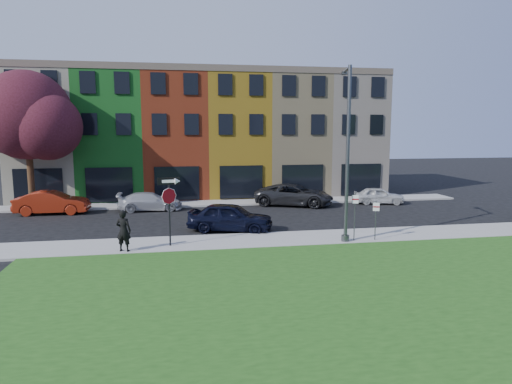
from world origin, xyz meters
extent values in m
plane|color=black|center=(0.00, 0.00, 0.00)|extent=(120.00, 120.00, 0.00)
cube|color=gray|center=(2.00, 3.00, 0.06)|extent=(40.00, 3.00, 0.12)
cube|color=gray|center=(-3.00, 15.00, 0.06)|extent=(40.00, 2.40, 0.12)
cube|color=beige|center=(-15.00, 21.20, 5.00)|extent=(5.00, 10.00, 10.00)
cube|color=#268D2D|center=(-10.00, 21.20, 5.00)|extent=(5.00, 10.00, 10.00)
cube|color=#AC3A1C|center=(-5.00, 21.20, 5.00)|extent=(5.00, 10.00, 10.00)
cube|color=gold|center=(0.00, 21.20, 5.00)|extent=(5.00, 10.00, 10.00)
cube|color=tan|center=(5.00, 21.20, 5.00)|extent=(5.00, 10.00, 10.00)
cube|color=beige|center=(10.00, 21.20, 5.00)|extent=(5.00, 10.00, 10.00)
cube|color=black|center=(-2.50, 16.14, 1.50)|extent=(30.00, 0.12, 2.60)
cylinder|color=black|center=(-5.43, 2.53, 1.73)|extent=(0.08, 0.08, 3.22)
cylinder|color=silver|center=(-5.43, 2.51, 2.53)|extent=(0.80, 0.16, 0.80)
cylinder|color=maroon|center=(-5.43, 2.49, 2.53)|extent=(0.75, 0.15, 0.76)
cube|color=black|center=(-5.43, 2.51, 3.24)|extent=(1.04, 0.21, 0.34)
cube|color=silver|center=(-5.43, 2.48, 3.24)|extent=(0.65, 0.13, 0.14)
imported|color=black|center=(-7.50, 1.90, 1.08)|extent=(0.97, 0.87, 1.92)
imported|color=black|center=(-2.14, 5.63, 0.80)|extent=(4.80, 5.88, 1.61)
imported|color=maroon|center=(-13.28, 12.81, 0.78)|extent=(1.84, 4.79, 1.56)
imported|color=#A9A8AD|center=(-6.90, 12.99, 0.64)|extent=(1.93, 4.47, 1.28)
imported|color=black|center=(3.55, 13.30, 0.80)|extent=(6.85, 7.70, 1.60)
imported|color=silver|center=(10.10, 12.89, 0.64)|extent=(3.21, 4.42, 1.27)
cylinder|color=#444749|center=(3.19, 1.90, 4.41)|extent=(0.18, 0.18, 8.58)
cylinder|color=#444749|center=(3.19, 1.90, 0.27)|extent=(0.40, 0.40, 0.30)
cylinder|color=#444749|center=(3.42, 2.87, 8.60)|extent=(0.58, 1.97, 0.12)
cube|color=#444749|center=(3.68, 3.94, 8.55)|extent=(0.37, 0.59, 0.16)
cylinder|color=#444749|center=(3.68, 1.99, 1.34)|extent=(0.05, 0.05, 2.44)
cube|color=silver|center=(3.68, 1.96, 2.21)|extent=(0.31, 0.11, 0.42)
cube|color=maroon|center=(3.68, 1.94, 2.21)|extent=(0.31, 0.10, 0.06)
cylinder|color=#444749|center=(4.77, 1.90, 1.10)|extent=(0.05, 0.05, 1.97)
cube|color=silver|center=(4.77, 1.87, 1.81)|extent=(0.31, 0.11, 0.42)
cube|color=maroon|center=(4.77, 1.85, 1.81)|extent=(0.31, 0.10, 0.06)
cylinder|color=#301C10|center=(-15.04, 14.63, 2.29)|extent=(0.44, 0.44, 4.35)
sphere|color=black|center=(-15.04, 14.63, 6.59)|extent=(6.08, 6.08, 6.08)
sphere|color=black|center=(-13.52, 13.72, 5.83)|extent=(4.56, 4.56, 4.56)
sphere|color=black|center=(-16.40, 15.70, 5.99)|extent=(4.26, 4.26, 4.26)
sphere|color=black|center=(-14.73, 15.24, 7.66)|extent=(3.65, 3.65, 3.65)
camera|label=1|loc=(-5.10, -19.21, 5.73)|focal=32.00mm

